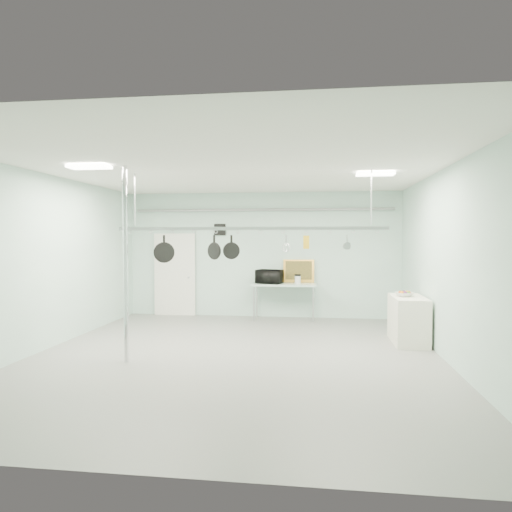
# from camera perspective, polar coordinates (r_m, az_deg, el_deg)

# --- Properties ---
(floor) EXTENTS (8.00, 8.00, 0.00)m
(floor) POSITION_cam_1_polar(r_m,az_deg,el_deg) (8.04, -2.61, -12.38)
(floor) COLOR gray
(floor) RESTS_ON ground
(ceiling) EXTENTS (7.00, 8.00, 0.02)m
(ceiling) POSITION_cam_1_polar(r_m,az_deg,el_deg) (7.86, -2.65, 10.73)
(ceiling) COLOR silver
(ceiling) RESTS_ON back_wall
(back_wall) EXTENTS (7.00, 0.02, 3.20)m
(back_wall) POSITION_cam_1_polar(r_m,az_deg,el_deg) (11.74, 0.75, 0.16)
(back_wall) COLOR #A1C1B7
(back_wall) RESTS_ON floor
(right_wall) EXTENTS (0.02, 8.00, 3.20)m
(right_wall) POSITION_cam_1_polar(r_m,az_deg,el_deg) (7.97, 22.94, -1.02)
(right_wall) COLOR #A1C1B7
(right_wall) RESTS_ON floor
(door) EXTENTS (1.10, 0.10, 2.20)m
(door) POSITION_cam_1_polar(r_m,az_deg,el_deg) (12.20, -10.08, -2.39)
(door) COLOR silver
(door) RESTS_ON floor
(wall_vent) EXTENTS (0.30, 0.04, 0.30)m
(wall_vent) POSITION_cam_1_polar(r_m,az_deg,el_deg) (11.89, -4.54, 3.31)
(wall_vent) COLOR black
(wall_vent) RESTS_ON back_wall
(conduit_pipe) EXTENTS (6.60, 0.07, 0.07)m
(conduit_pipe) POSITION_cam_1_polar(r_m,az_deg,el_deg) (11.66, 0.70, 5.80)
(conduit_pipe) COLOR gray
(conduit_pipe) RESTS_ON back_wall
(chrome_pole) EXTENTS (0.08, 0.08, 3.20)m
(chrome_pole) POSITION_cam_1_polar(r_m,az_deg,el_deg) (7.70, -15.98, -1.04)
(chrome_pole) COLOR silver
(chrome_pole) RESTS_ON floor
(prep_table) EXTENTS (1.60, 0.70, 0.91)m
(prep_table) POSITION_cam_1_polar(r_m,az_deg,el_deg) (11.35, 3.54, -3.81)
(prep_table) COLOR #AFCEC0
(prep_table) RESTS_ON floor
(side_cabinet) EXTENTS (0.60, 1.20, 0.90)m
(side_cabinet) POSITION_cam_1_polar(r_m,az_deg,el_deg) (9.37, 18.49, -7.57)
(side_cabinet) COLOR silver
(side_cabinet) RESTS_ON floor
(pot_rack) EXTENTS (4.80, 0.06, 1.00)m
(pot_rack) POSITION_cam_1_polar(r_m,az_deg,el_deg) (8.05, -0.86, 3.67)
(pot_rack) COLOR #B7B7BC
(pot_rack) RESTS_ON ceiling
(light_panel_left) EXTENTS (0.65, 0.30, 0.05)m
(light_panel_left) POSITION_cam_1_polar(r_m,az_deg,el_deg) (7.81, -20.13, 10.44)
(light_panel_left) COLOR white
(light_panel_left) RESTS_ON ceiling
(light_panel_right) EXTENTS (0.65, 0.30, 0.05)m
(light_panel_right) POSITION_cam_1_polar(r_m,az_deg,el_deg) (8.40, 14.69, 9.91)
(light_panel_right) COLOR white
(light_panel_right) RESTS_ON ceiling
(microwave) EXTENTS (0.71, 0.58, 0.34)m
(microwave) POSITION_cam_1_polar(r_m,az_deg,el_deg) (11.31, 1.71, -2.59)
(microwave) COLOR black
(microwave) RESTS_ON prep_table
(coffee_canister) EXTENTS (0.17, 0.17, 0.20)m
(coffee_canister) POSITION_cam_1_polar(r_m,az_deg,el_deg) (11.24, 5.23, -2.99)
(coffee_canister) COLOR silver
(coffee_canister) RESTS_ON prep_table
(painting_large) EXTENTS (0.78, 0.14, 0.58)m
(painting_large) POSITION_cam_1_polar(r_m,az_deg,el_deg) (11.60, 5.36, -1.88)
(painting_large) COLOR gold
(painting_large) RESTS_ON prep_table
(painting_small) EXTENTS (0.30, 0.10, 0.25)m
(painting_small) POSITION_cam_1_polar(r_m,az_deg,el_deg) (11.61, 6.11, -2.70)
(painting_small) COLOR #312111
(painting_small) RESTS_ON prep_table
(fruit_bowl) EXTENTS (0.41, 0.41, 0.08)m
(fruit_bowl) POSITION_cam_1_polar(r_m,az_deg,el_deg) (9.30, 18.08, -4.59)
(fruit_bowl) COLOR silver
(fruit_bowl) RESTS_ON side_cabinet
(skillet_left) EXTENTS (0.37, 0.18, 0.49)m
(skillet_left) POSITION_cam_1_polar(r_m,az_deg,el_deg) (8.41, -11.42, 0.93)
(skillet_left) COLOR black
(skillet_left) RESTS_ON pot_rack
(skillet_mid) EXTENTS (0.30, 0.21, 0.41)m
(skillet_mid) POSITION_cam_1_polar(r_m,az_deg,el_deg) (8.16, -5.25, 1.18)
(skillet_mid) COLOR black
(skillet_mid) RESTS_ON pot_rack
(skillet_right) EXTENTS (0.30, 0.16, 0.42)m
(skillet_right) POSITION_cam_1_polar(r_m,az_deg,el_deg) (8.10, -3.09, 1.17)
(skillet_right) COLOR black
(skillet_right) RESTS_ON pot_rack
(whisk) EXTENTS (0.18, 0.18, 0.28)m
(whisk) POSITION_cam_1_polar(r_m,az_deg,el_deg) (7.98, 3.81, 1.63)
(whisk) COLOR #ADADB2
(whisk) RESTS_ON pot_rack
(grater) EXTENTS (0.10, 0.02, 0.25)m
(grater) POSITION_cam_1_polar(r_m,az_deg,el_deg) (7.96, 6.30, 1.74)
(grater) COLOR yellow
(grater) RESTS_ON pot_rack
(saucepan) EXTENTS (0.15, 0.11, 0.25)m
(saucepan) POSITION_cam_1_polar(r_m,az_deg,el_deg) (7.98, 11.31, 1.71)
(saucepan) COLOR #B7B6BB
(saucepan) RESTS_ON pot_rack
(fruit_cluster) EXTENTS (0.24, 0.24, 0.09)m
(fruit_cluster) POSITION_cam_1_polar(r_m,az_deg,el_deg) (9.30, 18.08, -4.34)
(fruit_cluster) COLOR #AB300F
(fruit_cluster) RESTS_ON fruit_bowl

